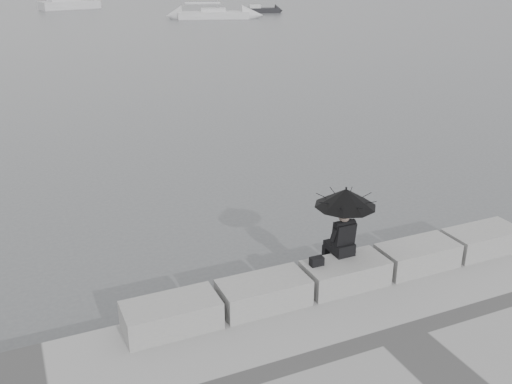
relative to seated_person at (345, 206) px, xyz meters
name	(u,v)px	position (x,y,z in m)	size (l,w,h in m)	color
ground	(331,296)	(-0.10, 0.16, -2.01)	(360.00, 360.00, 0.00)	#4C4F52
stone_block_far_left	(171,315)	(-3.50, -0.29, -1.26)	(1.60, 0.80, 0.50)	gray
stone_block_left	(264,293)	(-1.80, -0.29, -1.26)	(1.60, 0.80, 0.50)	gray
stone_block_centre	(345,273)	(-0.10, -0.29, -1.26)	(1.60, 0.80, 0.50)	gray
stone_block_right	(417,256)	(1.60, -0.29, -1.26)	(1.60, 0.80, 0.50)	gray
stone_block_far_right	(482,240)	(3.30, -0.29, -1.26)	(1.60, 0.80, 0.50)	gray
seated_person	(345,206)	(0.00, 0.00, 0.00)	(1.17, 1.17, 1.39)	black
bag	(317,261)	(-0.67, -0.18, -0.92)	(0.25, 0.15, 0.16)	black
sailboat_right	(213,14)	(18.39, 57.80, -1.49)	(8.55, 4.83, 12.90)	silver
motor_cruiser	(70,2)	(4.83, 79.95, -1.11)	(8.59, 4.81, 4.50)	silver
small_motorboat	(260,10)	(26.96, 63.30, -1.69)	(5.23, 2.93, 1.10)	black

